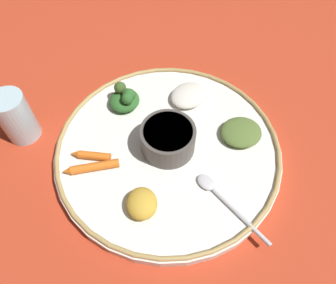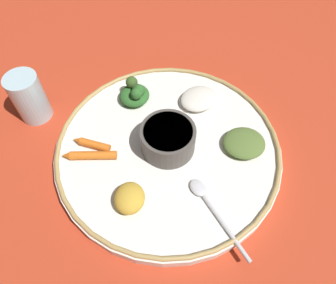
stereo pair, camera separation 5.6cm
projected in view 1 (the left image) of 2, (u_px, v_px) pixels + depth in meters
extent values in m
plane|color=#B7381E|center=(168.00, 153.00, 0.59)|extent=(2.40, 2.40, 0.00)
cylinder|color=white|center=(168.00, 150.00, 0.58)|extent=(0.41, 0.41, 0.02)
torus|color=tan|center=(168.00, 146.00, 0.57)|extent=(0.40, 0.40, 0.01)
cylinder|color=#4C4742|center=(168.00, 139.00, 0.55)|extent=(0.10, 0.10, 0.05)
cylinder|color=brown|center=(168.00, 132.00, 0.53)|extent=(0.08, 0.08, 0.01)
ellipsoid|color=silver|center=(206.00, 182.00, 0.52)|extent=(0.04, 0.04, 0.01)
cylinder|color=silver|center=(241.00, 216.00, 0.49)|extent=(0.09, 0.09, 0.01)
ellipsoid|color=#2D6628|center=(124.00, 100.00, 0.61)|extent=(0.08, 0.08, 0.03)
sphere|color=#385623|center=(127.00, 94.00, 0.60)|extent=(0.02, 0.02, 0.02)
sphere|color=#2D6628|center=(129.00, 95.00, 0.59)|extent=(0.02, 0.02, 0.02)
sphere|color=#385623|center=(120.00, 88.00, 0.60)|extent=(0.02, 0.02, 0.02)
sphere|color=#2D6628|center=(127.00, 98.00, 0.59)|extent=(0.02, 0.02, 0.02)
cylinder|color=orange|center=(95.00, 156.00, 0.55)|extent=(0.02, 0.06, 0.01)
cone|color=orange|center=(75.00, 154.00, 0.55)|extent=(0.01, 0.02, 0.01)
cylinder|color=orange|center=(95.00, 167.00, 0.54)|extent=(0.03, 0.08, 0.01)
cone|color=orange|center=(66.00, 171.00, 0.53)|extent=(0.02, 0.02, 0.01)
ellipsoid|color=#567033|center=(241.00, 132.00, 0.57)|extent=(0.09, 0.09, 0.02)
ellipsoid|color=gold|center=(142.00, 203.00, 0.49)|extent=(0.06, 0.06, 0.03)
ellipsoid|color=silver|center=(188.00, 95.00, 0.62)|extent=(0.10, 0.10, 0.02)
cylinder|color=silver|center=(16.00, 117.00, 0.57)|extent=(0.06, 0.06, 0.10)
cylinder|color=tan|center=(22.00, 127.00, 0.60)|extent=(0.05, 0.05, 0.04)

